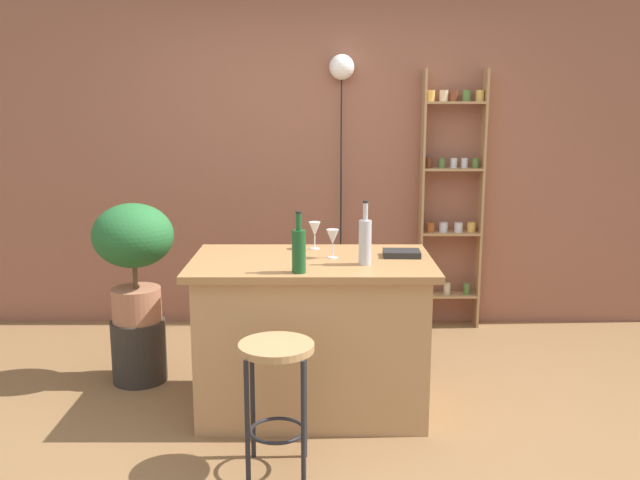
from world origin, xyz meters
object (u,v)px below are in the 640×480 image
(plant_stool, at_px, (138,351))
(cookbook, at_px, (401,253))
(potted_plant, at_px, (133,248))
(bottle_olive_oil, at_px, (298,250))
(spice_shelf, at_px, (451,196))
(bar_stool, at_px, (276,376))
(bottle_vinegar, at_px, (364,241))
(pendant_globe_light, at_px, (341,73))
(wine_glass_left, at_px, (332,238))
(wine_glass_center, at_px, (314,230))

(plant_stool, height_order, cookbook, cookbook)
(potted_plant, distance_m, bottle_olive_oil, 1.27)
(spice_shelf, distance_m, plant_stool, 2.58)
(bar_stool, distance_m, spice_shelf, 2.59)
(bottle_vinegar, height_order, pendant_globe_light, pendant_globe_light)
(plant_stool, distance_m, cookbook, 1.80)
(potted_plant, bearing_deg, plant_stool, 0.00)
(bar_stool, distance_m, pendant_globe_light, 2.72)
(wine_glass_left, relative_size, wine_glass_center, 1.00)
(bar_stool, height_order, cookbook, cookbook)
(potted_plant, bearing_deg, wine_glass_left, -16.36)
(cookbook, xyz_separation_m, pendant_globe_light, (-0.30, 1.47, 1.06))
(potted_plant, distance_m, cookbook, 1.65)
(potted_plant, height_order, cookbook, potted_plant)
(bottle_vinegar, bearing_deg, potted_plant, 159.55)
(cookbook, bearing_deg, spice_shelf, 71.52)
(bottle_olive_oil, bearing_deg, cookbook, 33.54)
(bottle_vinegar, bearing_deg, wine_glass_left, 136.93)
(bar_stool, bearing_deg, pendant_globe_light, 80.75)
(bottle_olive_oil, relative_size, bottle_vinegar, 0.92)
(plant_stool, relative_size, cookbook, 1.90)
(pendant_globe_light, bearing_deg, cookbook, -78.30)
(spice_shelf, relative_size, plant_stool, 5.01)
(bottle_vinegar, xyz_separation_m, cookbook, (0.22, 0.20, -0.11))
(spice_shelf, xyz_separation_m, pendant_globe_light, (-0.85, 0.04, 0.93))
(wine_glass_left, bearing_deg, plant_stool, 163.64)
(spice_shelf, xyz_separation_m, wine_glass_left, (-0.94, -1.47, -0.04))
(bar_stool, xyz_separation_m, plant_stool, (-0.95, 1.11, -0.29))
(plant_stool, bearing_deg, bottle_olive_oil, -33.95)
(potted_plant, xyz_separation_m, bottle_olive_oil, (1.04, -0.70, 0.14))
(bottle_olive_oil, height_order, wine_glass_center, bottle_olive_oil)
(wine_glass_left, xyz_separation_m, pendant_globe_light, (0.09, 1.51, 0.96))
(bar_stool, height_order, potted_plant, potted_plant)
(spice_shelf, distance_m, potted_plant, 2.44)
(spice_shelf, height_order, wine_glass_left, spice_shelf)
(potted_plant, xyz_separation_m, wine_glass_center, (1.12, -0.11, 0.14))
(cookbook, bearing_deg, bottle_vinegar, -135.75)
(potted_plant, relative_size, wine_glass_left, 4.56)
(bar_stool, distance_m, bottle_vinegar, 0.91)
(wine_glass_center, distance_m, pendant_globe_light, 1.60)
(bottle_vinegar, distance_m, pendant_globe_light, 1.92)
(bar_stool, bearing_deg, spice_shelf, 61.23)
(bar_stool, xyz_separation_m, bottle_vinegar, (0.45, 0.59, 0.53))
(bar_stool, height_order, wine_glass_left, wine_glass_left)
(bottle_vinegar, distance_m, cookbook, 0.32)
(bottle_olive_oil, bearing_deg, wine_glass_center, 82.55)
(bar_stool, relative_size, spice_shelf, 0.32)
(plant_stool, xyz_separation_m, bottle_olive_oil, (1.04, -0.70, 0.81))
(bottle_vinegar, xyz_separation_m, wine_glass_left, (-0.17, 0.16, -0.02))
(bottle_vinegar, bearing_deg, cookbook, 41.84)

